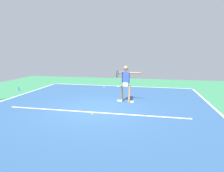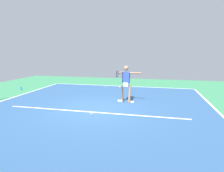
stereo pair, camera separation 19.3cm
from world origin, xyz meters
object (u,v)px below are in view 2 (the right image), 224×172
(tennis_player, at_px, (126,81))
(water_bottle, at_px, (21,88))
(tennis_ball_by_sideline, at_px, (92,114))
(tennis_ball_far_corner, at_px, (106,87))

(tennis_player, distance_m, water_bottle, 7.29)
(tennis_ball_by_sideline, bearing_deg, tennis_player, -114.44)
(tennis_ball_far_corner, xyz_separation_m, tennis_ball_by_sideline, (-0.96, 5.73, 0.00))
(tennis_ball_far_corner, bearing_deg, water_bottle, 22.15)
(tennis_player, xyz_separation_m, tennis_ball_far_corner, (1.97, -3.52, -1.00))
(tennis_player, height_order, tennis_ball_far_corner, tennis_player)
(tennis_player, relative_size, tennis_ball_far_corner, 27.26)
(tennis_ball_by_sideline, xyz_separation_m, water_bottle, (6.08, -3.65, 0.08))
(tennis_ball_by_sideline, distance_m, water_bottle, 7.09)
(tennis_player, distance_m, tennis_ball_by_sideline, 2.63)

